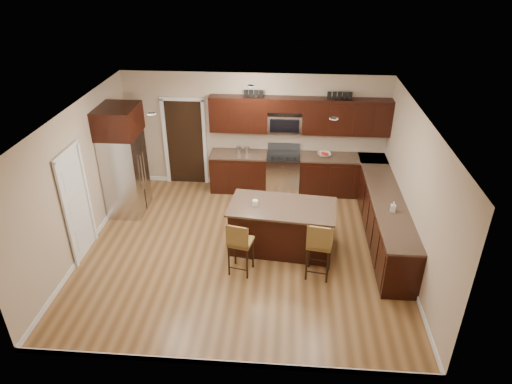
# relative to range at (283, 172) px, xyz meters

# --- Properties ---
(floor) EXTENTS (6.00, 6.00, 0.00)m
(floor) POSITION_rel_range_xyz_m (-0.68, -2.45, -0.47)
(floor) COLOR brown
(floor) RESTS_ON ground
(ceiling) EXTENTS (6.00, 6.00, 0.00)m
(ceiling) POSITION_rel_range_xyz_m (-0.68, -2.45, 2.23)
(ceiling) COLOR silver
(ceiling) RESTS_ON wall_back
(wall_back) EXTENTS (6.00, 0.00, 6.00)m
(wall_back) POSITION_rel_range_xyz_m (-0.68, 0.30, 0.88)
(wall_back) COLOR tan
(wall_back) RESTS_ON floor
(wall_left) EXTENTS (0.00, 5.50, 5.50)m
(wall_left) POSITION_rel_range_xyz_m (-3.68, -2.45, 0.88)
(wall_left) COLOR tan
(wall_left) RESTS_ON floor
(wall_right) EXTENTS (0.00, 5.50, 5.50)m
(wall_right) POSITION_rel_range_xyz_m (2.32, -2.45, 0.88)
(wall_right) COLOR tan
(wall_right) RESTS_ON floor
(base_cabinets) EXTENTS (4.02, 3.96, 0.92)m
(base_cabinets) POSITION_rel_range_xyz_m (1.22, -1.01, -0.01)
(base_cabinets) COLOR black
(base_cabinets) RESTS_ON floor
(upper_cabinets) EXTENTS (4.00, 0.33, 0.80)m
(upper_cabinets) POSITION_rel_range_xyz_m (0.36, 0.13, 1.37)
(upper_cabinets) COLOR black
(upper_cabinets) RESTS_ON wall_back
(range) EXTENTS (0.76, 0.64, 1.11)m
(range) POSITION_rel_range_xyz_m (0.00, 0.00, 0.00)
(range) COLOR silver
(range) RESTS_ON floor
(microwave) EXTENTS (0.76, 0.31, 0.40)m
(microwave) POSITION_rel_range_xyz_m (0.00, 0.15, 1.15)
(microwave) COLOR silver
(microwave) RESTS_ON upper_cabinets
(doorway) EXTENTS (0.85, 0.03, 2.06)m
(doorway) POSITION_rel_range_xyz_m (-2.33, 0.28, 0.56)
(doorway) COLOR black
(doorway) RESTS_ON floor
(pantry_door) EXTENTS (0.03, 0.80, 2.04)m
(pantry_door) POSITION_rel_range_xyz_m (-3.66, -2.75, 0.55)
(pantry_door) COLOR white
(pantry_door) RESTS_ON floor
(letter_decor) EXTENTS (2.20, 0.03, 0.15)m
(letter_decor) POSITION_rel_range_xyz_m (0.22, 0.13, 1.82)
(letter_decor) COLOR black
(letter_decor) RESTS_ON upper_cabinets
(island) EXTENTS (2.05, 1.22, 0.92)m
(island) POSITION_rel_range_xyz_m (0.04, -2.31, -0.04)
(island) COLOR black
(island) RESTS_ON floor
(stool_left) EXTENTS (0.47, 0.47, 1.05)m
(stool_left) POSITION_rel_range_xyz_m (-0.67, -3.15, 0.18)
(stool_left) COLOR olive
(stool_left) RESTS_ON floor
(stool_right) EXTENTS (0.48, 0.48, 1.12)m
(stool_right) POSITION_rel_range_xyz_m (0.69, -3.15, 0.22)
(stool_right) COLOR olive
(stool_right) RESTS_ON floor
(refrigerator) EXTENTS (0.79, 0.95, 2.35)m
(refrigerator) POSITION_rel_range_xyz_m (-3.30, -1.17, 0.74)
(refrigerator) COLOR silver
(refrigerator) RESTS_ON floor
(floor_mat) EXTENTS (1.12, 0.84, 0.01)m
(floor_mat) POSITION_rel_range_xyz_m (0.55, -1.10, -0.47)
(floor_mat) COLOR brown
(floor_mat) RESTS_ON floor
(fruit_bowl) EXTENTS (0.33, 0.33, 0.07)m
(fruit_bowl) POSITION_rel_range_xyz_m (0.92, -0.00, 0.48)
(fruit_bowl) COLOR silver
(fruit_bowl) RESTS_ON base_cabinets
(soap_bottle) EXTENTS (0.10, 0.10, 0.19)m
(soap_bottle) POSITION_rel_range_xyz_m (2.02, -2.34, 0.54)
(soap_bottle) COLOR #B2B2B2
(soap_bottle) RESTS_ON base_cabinets
(canister_tall) EXTENTS (0.12, 0.12, 0.18)m
(canister_tall) POSITION_rel_range_xyz_m (-1.02, -0.00, 0.54)
(canister_tall) COLOR silver
(canister_tall) RESTS_ON base_cabinets
(canister_short) EXTENTS (0.11, 0.11, 0.17)m
(canister_short) POSITION_rel_range_xyz_m (-0.84, -0.00, 0.53)
(canister_short) COLOR silver
(canister_short) RESTS_ON base_cabinets
(island_jar) EXTENTS (0.10, 0.10, 0.10)m
(island_jar) POSITION_rel_range_xyz_m (-0.46, -2.31, 0.50)
(island_jar) COLOR white
(island_jar) RESTS_ON island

